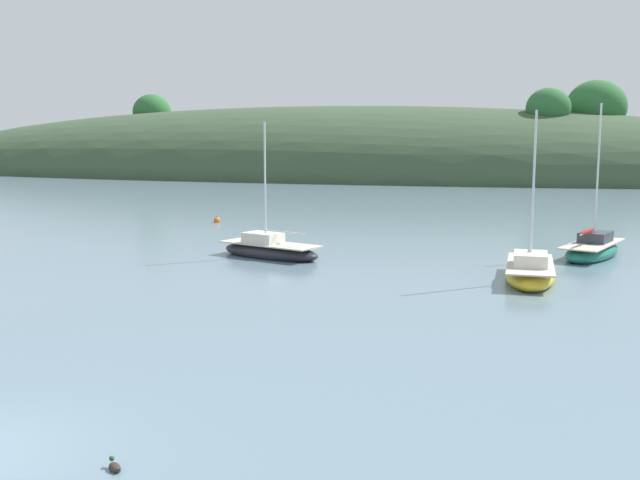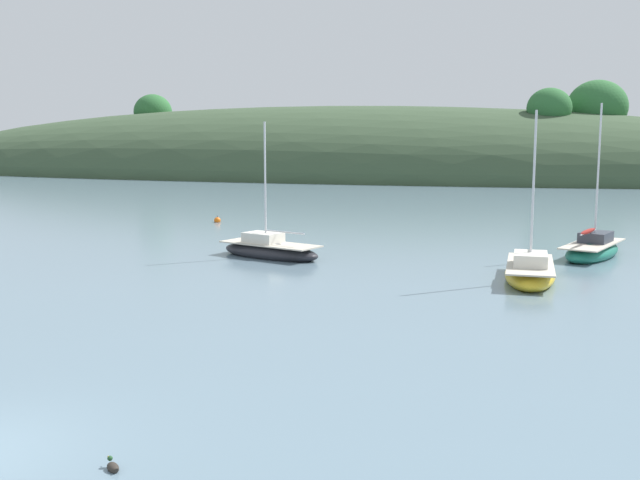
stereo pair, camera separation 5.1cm
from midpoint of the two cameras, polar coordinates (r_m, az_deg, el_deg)
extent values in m
ellipsoid|color=#384C33|center=(107.85, -0.24, 5.01)|extent=(150.00, 36.00, 20.25)
ellipsoid|color=#2D6633|center=(102.11, 20.80, 9.66)|extent=(7.64, 6.94, 6.94)
ellipsoid|color=#2D6633|center=(121.67, -12.89, 9.70)|extent=(6.20, 5.64, 5.64)
ellipsoid|color=#2D6633|center=(97.32, 17.46, 9.79)|extent=(5.54, 5.03, 5.03)
ellipsoid|color=#232328|center=(34.46, -3.85, -0.95)|extent=(5.71, 3.32, 0.87)
cube|color=beige|center=(34.40, -3.86, -0.31)|extent=(5.25, 3.05, 0.06)
cube|color=silver|center=(34.64, -4.42, 0.16)|extent=(2.00, 1.64, 0.50)
cylinder|color=silver|center=(34.28, -4.25, 4.44)|extent=(0.09, 0.09, 5.68)
cylinder|color=silver|center=(33.78, -2.73, 0.62)|extent=(2.20, 0.72, 0.07)
ellipsoid|color=gold|center=(29.94, 16.09, -2.58)|extent=(2.20, 5.73, 0.90)
cube|color=beige|center=(29.87, 16.12, -1.82)|extent=(2.02, 5.27, 0.06)
cube|color=silver|center=(29.38, 16.15, -1.47)|extent=(1.34, 1.87, 0.52)
cylinder|color=silver|center=(29.25, 16.35, 3.86)|extent=(0.09, 0.09, 5.96)
cylinder|color=silver|center=(30.67, 16.17, -0.37)|extent=(0.19, 2.37, 0.07)
ellipsoid|color=#196B56|center=(36.66, 20.51, -0.89)|extent=(3.42, 5.86, 0.89)
cube|color=beige|center=(36.61, 20.54, -0.27)|extent=(3.15, 5.39, 0.06)
cube|color=#333842|center=(37.00, 20.74, 0.20)|extent=(1.69, 2.06, 0.51)
cylinder|color=silver|center=(36.58, 20.90, 4.84)|extent=(0.09, 0.09, 6.52)
cylinder|color=silver|center=(35.68, 20.21, 0.56)|extent=(0.74, 2.25, 0.07)
ellipsoid|color=maroon|center=(35.67, 20.22, 0.64)|extent=(0.84, 2.20, 0.20)
sphere|color=orange|center=(49.12, -7.98, 1.52)|extent=(0.44, 0.44, 0.44)
cylinder|color=black|center=(49.09, -7.99, 1.84)|extent=(0.04, 0.04, 0.10)
ellipsoid|color=#2D2823|center=(13.39, -15.73, -16.72)|extent=(0.38, 0.35, 0.16)
sphere|color=#1E4723|center=(13.47, -15.95, -16.05)|extent=(0.09, 0.09, 0.09)
cone|color=gold|center=(13.53, -16.04, -15.97)|extent=(0.06, 0.06, 0.04)
cone|color=#2D2823|center=(13.24, -15.52, -16.84)|extent=(0.10, 0.10, 0.08)
camera|label=1|loc=(0.03, -89.95, 0.01)|focal=41.04mm
camera|label=2|loc=(0.03, 90.05, -0.01)|focal=41.04mm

